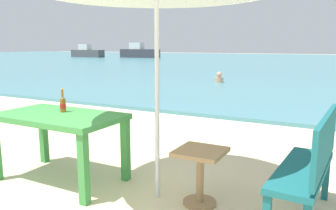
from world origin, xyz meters
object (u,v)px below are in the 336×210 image
at_px(beer_bottle_amber, 63,104).
at_px(side_table_wood, 200,169).
at_px(swimmer_person, 219,78).
at_px(boat_tanker, 139,52).
at_px(picnic_table_green, 59,124).
at_px(bench_teal_center, 311,162).
at_px(boat_cargo_ship, 87,52).

height_order(beer_bottle_amber, side_table_wood, beer_bottle_amber).
relative_size(swimmer_person, boat_tanker, 0.09).
distance_m(picnic_table_green, beer_bottle_amber, 0.23).
bearing_deg(boat_tanker, bench_teal_center, -55.03).
relative_size(bench_teal_center, boat_cargo_ship, 0.29).
bearing_deg(picnic_table_green, swimmer_person, 99.36).
bearing_deg(boat_tanker, picnic_table_green, -58.71).
relative_size(boat_tanker, boat_cargo_ship, 1.11).
bearing_deg(bench_teal_center, swimmer_person, 113.72).
distance_m(picnic_table_green, boat_cargo_ship, 37.71).
distance_m(swimmer_person, boat_tanker, 26.38).
height_order(picnic_table_green, swimmer_person, picnic_table_green).
xyz_separation_m(picnic_table_green, bench_teal_center, (2.55, 0.31, -0.11)).
height_order(beer_bottle_amber, boat_cargo_ship, boat_cargo_ship).
distance_m(boat_tanker, boat_cargo_ship, 6.46).
relative_size(beer_bottle_amber, boat_tanker, 0.06).
relative_size(picnic_table_green, boat_cargo_ship, 0.34).
bearing_deg(bench_teal_center, picnic_table_green, -173.12).
relative_size(bench_teal_center, boat_tanker, 0.26).
relative_size(bench_teal_center, swimmer_person, 2.97).
bearing_deg(bench_teal_center, boat_tanker, 124.97).
bearing_deg(picnic_table_green, beer_bottle_amber, 107.81).
height_order(beer_bottle_amber, swimmer_person, beer_bottle_amber).
xyz_separation_m(bench_teal_center, boat_cargo_ship, (-27.15, 28.27, 0.08)).
bearing_deg(boat_tanker, boat_cargo_ship, -165.65).
height_order(beer_bottle_amber, boat_tanker, boat_tanker).
relative_size(beer_bottle_amber, bench_teal_center, 0.22).
bearing_deg(side_table_wood, bench_teal_center, 7.69).
height_order(side_table_wood, boat_tanker, boat_tanker).
bearing_deg(beer_bottle_amber, swimmer_person, 99.26).
height_order(picnic_table_green, side_table_wood, picnic_table_green).
distance_m(picnic_table_green, bench_teal_center, 2.57).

